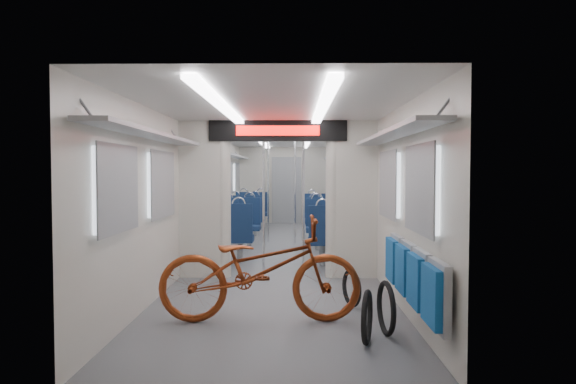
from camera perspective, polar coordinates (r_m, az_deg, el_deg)
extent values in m
plane|color=#515456|center=(9.67, -0.71, -7.00)|extent=(12.00, 12.00, 0.00)
cube|color=beige|center=(9.70, -9.31, -0.17)|extent=(0.02, 12.00, 2.30)
cube|color=beige|center=(9.63, 7.94, -0.18)|extent=(0.02, 12.00, 2.30)
cube|color=beige|center=(15.55, -0.16, 0.77)|extent=(2.90, 0.02, 2.30)
cube|color=beige|center=(3.58, -3.16, -4.28)|extent=(2.90, 0.02, 2.30)
cube|color=silver|center=(9.58, -0.72, 6.72)|extent=(2.90, 12.00, 0.02)
cube|color=white|center=(9.60, -4.02, 6.52)|extent=(0.12, 11.40, 0.04)
cube|color=white|center=(9.58, 2.59, 6.53)|extent=(0.12, 11.40, 0.04)
cube|color=beige|center=(7.69, -9.52, -1.92)|extent=(0.65, 0.18, 2.00)
cube|color=beige|center=(7.62, 7.39, -1.95)|extent=(0.65, 0.18, 2.00)
cube|color=beige|center=(7.57, -1.11, 6.76)|extent=(2.90, 0.18, 0.30)
cylinder|color=beige|center=(7.64, -7.12, -1.94)|extent=(0.20, 0.20, 2.00)
cylinder|color=beige|center=(7.58, 4.95, -1.96)|extent=(0.20, 0.20, 2.00)
cube|color=black|center=(7.46, -1.14, 6.82)|extent=(2.00, 0.03, 0.30)
cube|color=#FF0C07|center=(7.44, -1.14, 6.84)|extent=(1.20, 0.02, 0.14)
cube|color=silver|center=(5.03, -18.57, 0.36)|extent=(0.04, 1.00, 0.75)
cube|color=silver|center=(4.89, 14.67, 0.35)|extent=(0.04, 1.00, 0.75)
cube|color=silver|center=(6.56, -13.94, 0.83)|extent=(0.04, 1.00, 0.75)
cube|color=silver|center=(6.45, 11.25, 0.83)|extent=(0.04, 1.00, 0.75)
cube|color=silver|center=(9.20, -9.68, 1.25)|extent=(0.04, 1.00, 0.75)
cube|color=silver|center=(9.12, 8.16, 1.26)|extent=(0.04, 1.00, 0.75)
cube|color=silver|center=(11.07, -7.90, 1.43)|extent=(0.04, 1.00, 0.75)
cube|color=silver|center=(11.01, 6.88, 1.43)|extent=(0.04, 1.00, 0.75)
cube|color=silver|center=(12.95, -6.64, 1.56)|extent=(0.04, 1.00, 0.75)
cube|color=silver|center=(12.90, 5.98, 1.56)|extent=(0.04, 1.00, 0.75)
cube|color=silver|center=(14.74, -5.74, 1.64)|extent=(0.04, 1.00, 0.75)
cube|color=silver|center=(14.69, 5.34, 1.64)|extent=(0.04, 1.00, 0.75)
cube|color=gray|center=(5.76, -14.57, 6.10)|extent=(0.30, 3.60, 0.04)
cube|color=gray|center=(5.65, 11.28, 6.21)|extent=(0.30, 3.60, 0.04)
cube|color=gray|center=(11.65, -6.74, 4.18)|extent=(0.30, 7.60, 0.04)
cube|color=gray|center=(11.60, 5.84, 4.20)|extent=(0.30, 7.60, 0.04)
cube|color=gray|center=(15.50, -0.16, 0.21)|extent=(0.90, 0.05, 2.00)
imported|color=maroon|center=(5.37, -3.15, -8.56)|extent=(2.11, 0.80, 1.10)
cube|color=gray|center=(4.28, 16.44, -11.02)|extent=(0.06, 0.48, 0.55)
cube|color=navy|center=(4.27, 15.65, -11.06)|extent=(0.06, 0.44, 0.46)
cube|color=gray|center=(4.80, 14.64, -9.55)|extent=(0.06, 0.48, 0.55)
cube|color=navy|center=(4.79, 13.93, -9.58)|extent=(0.06, 0.44, 0.46)
cube|color=gray|center=(5.33, 13.20, -8.37)|extent=(0.06, 0.48, 0.55)
cube|color=navy|center=(5.31, 12.56, -8.39)|extent=(0.06, 0.44, 0.46)
cube|color=gray|center=(5.86, 12.03, -7.39)|extent=(0.06, 0.48, 0.55)
cube|color=navy|center=(5.84, 11.45, -7.40)|extent=(0.06, 0.44, 0.46)
torus|color=black|center=(4.80, 8.77, -13.88)|extent=(0.18, 0.49, 0.50)
torus|color=black|center=(5.09, 10.85, -12.83)|extent=(0.11, 0.53, 0.52)
torus|color=black|center=(6.05, 7.07, -10.77)|extent=(0.20, 0.43, 0.44)
cube|color=#0E1E3E|center=(8.91, -5.36, -5.20)|extent=(0.46, 0.43, 0.10)
cylinder|color=gray|center=(8.95, -5.36, -6.63)|extent=(0.10, 0.10, 0.35)
cube|color=#0E1E3E|center=(8.70, -5.49, -3.18)|extent=(0.46, 0.08, 0.57)
torus|color=silver|center=(8.68, -5.50, -1.31)|extent=(0.23, 0.03, 0.23)
cube|color=#0E1E3E|center=(10.65, -4.36, -3.98)|extent=(0.46, 0.43, 0.10)
cylinder|color=gray|center=(10.67, -4.35, -5.18)|extent=(0.10, 0.10, 0.35)
cube|color=#0E1E3E|center=(10.79, -4.28, -2.12)|extent=(0.46, 0.08, 0.57)
torus|color=silver|center=(10.77, -4.28, -0.61)|extent=(0.23, 0.03, 0.23)
cube|color=#0E1E3E|center=(8.97, -8.36, -5.17)|extent=(0.46, 0.43, 0.10)
cylinder|color=gray|center=(9.01, -8.35, -6.59)|extent=(0.10, 0.10, 0.35)
cube|color=#0E1E3E|center=(8.77, -8.55, -3.15)|extent=(0.46, 0.08, 0.57)
torus|color=silver|center=(8.74, -8.56, -1.30)|extent=(0.23, 0.03, 0.23)
cube|color=#0E1E3E|center=(10.70, -6.87, -3.96)|extent=(0.46, 0.43, 0.10)
cylinder|color=gray|center=(10.72, -6.87, -5.16)|extent=(0.10, 0.10, 0.35)
cube|color=#0E1E3E|center=(10.84, -6.76, -2.11)|extent=(0.46, 0.08, 0.57)
torus|color=silver|center=(10.82, -6.76, -0.61)|extent=(0.23, 0.03, 0.23)
cube|color=#0E1E3E|center=(8.58, 3.80, -5.49)|extent=(0.46, 0.43, 0.10)
cylinder|color=gray|center=(8.62, 3.80, -6.97)|extent=(0.10, 0.10, 0.35)
cube|color=#0E1E3E|center=(8.38, 3.87, -3.41)|extent=(0.46, 0.08, 0.56)
torus|color=silver|center=(8.35, 3.88, -1.51)|extent=(0.23, 0.03, 0.23)
cube|color=#0E1E3E|center=(10.30, 3.29, -4.19)|extent=(0.46, 0.43, 0.10)
cylinder|color=gray|center=(10.32, 3.29, -5.43)|extent=(0.10, 0.10, 0.35)
cube|color=#0E1E3E|center=(10.44, 3.25, -2.29)|extent=(0.46, 0.08, 0.56)
torus|color=silver|center=(10.42, 3.25, -0.76)|extent=(0.23, 0.03, 0.23)
cube|color=#0E1E3E|center=(8.62, 6.94, -5.46)|extent=(0.46, 0.43, 0.10)
cylinder|color=gray|center=(8.66, 6.93, -6.94)|extent=(0.10, 0.10, 0.35)
cube|color=#0E1E3E|center=(8.41, 7.07, -3.40)|extent=(0.46, 0.08, 0.56)
torus|color=silver|center=(8.39, 7.08, -1.50)|extent=(0.23, 0.03, 0.23)
cube|color=#0E1E3E|center=(10.33, 5.90, -4.18)|extent=(0.46, 0.43, 0.10)
cylinder|color=gray|center=(10.35, 5.90, -5.42)|extent=(0.10, 0.10, 0.35)
cube|color=#0E1E3E|center=(10.47, 5.82, -2.28)|extent=(0.46, 0.08, 0.56)
torus|color=silver|center=(10.45, 5.83, -0.76)|extent=(0.23, 0.03, 0.23)
cube|color=#0E1E3E|center=(12.44, -3.62, -3.08)|extent=(0.44, 0.41, 0.10)
cylinder|color=gray|center=(12.46, -3.61, -4.11)|extent=(0.10, 0.10, 0.35)
cube|color=#0E1E3E|center=(12.25, -3.68, -1.65)|extent=(0.44, 0.08, 0.54)
torus|color=silver|center=(12.23, -3.68, -0.38)|extent=(0.23, 0.03, 0.23)
cube|color=#0E1E3E|center=(14.11, -3.10, -2.44)|extent=(0.44, 0.41, 0.10)
cylinder|color=gray|center=(14.13, -3.10, -3.35)|extent=(0.10, 0.10, 0.35)
cube|color=#0E1E3E|center=(14.25, -3.06, -1.10)|extent=(0.44, 0.08, 0.54)
torus|color=silver|center=(14.24, -3.06, -0.01)|extent=(0.23, 0.03, 0.23)
cube|color=#0E1E3E|center=(12.48, -5.77, -3.06)|extent=(0.44, 0.41, 0.10)
cylinder|color=gray|center=(12.51, -5.77, -4.09)|extent=(0.10, 0.10, 0.35)
cube|color=#0E1E3E|center=(12.29, -5.87, -1.64)|extent=(0.44, 0.08, 0.54)
torus|color=silver|center=(12.28, -5.87, -0.38)|extent=(0.23, 0.03, 0.23)
cube|color=#0E1E3E|center=(14.15, -5.00, -2.43)|extent=(0.44, 0.41, 0.10)
cylinder|color=gray|center=(14.17, -5.00, -3.34)|extent=(0.10, 0.10, 0.35)
cube|color=#0E1E3E|center=(14.29, -4.94, -1.09)|extent=(0.44, 0.08, 0.54)
torus|color=silver|center=(14.28, -4.94, -0.01)|extent=(0.23, 0.03, 0.23)
cube|color=#0E1E3E|center=(11.91, 2.94, -3.31)|extent=(0.43, 0.40, 0.10)
cylinder|color=gray|center=(11.93, 2.94, -4.39)|extent=(0.10, 0.10, 0.35)
cube|color=#0E1E3E|center=(11.72, 2.97, -1.86)|extent=(0.43, 0.08, 0.53)
torus|color=silver|center=(11.70, 2.98, -0.57)|extent=(0.22, 0.03, 0.22)
cube|color=#0E1E3E|center=(13.53, 2.67, -2.64)|extent=(0.43, 0.40, 0.10)
cylinder|color=gray|center=(13.55, 2.67, -3.59)|extent=(0.10, 0.10, 0.35)
cube|color=#0E1E3E|center=(13.67, 2.65, -1.27)|extent=(0.43, 0.08, 0.53)
torus|color=silver|center=(13.66, 2.66, -0.17)|extent=(0.22, 0.03, 0.22)
cube|color=#0E1E3E|center=(11.93, 5.20, -3.31)|extent=(0.43, 0.40, 0.10)
cylinder|color=gray|center=(11.96, 5.20, -4.38)|extent=(0.10, 0.10, 0.35)
cube|color=#0E1E3E|center=(11.75, 5.27, -1.86)|extent=(0.43, 0.08, 0.53)
torus|color=silver|center=(11.73, 5.27, -0.57)|extent=(0.22, 0.03, 0.22)
cube|color=#0E1E3E|center=(13.55, 4.66, -2.64)|extent=(0.43, 0.40, 0.10)
cylinder|color=gray|center=(13.58, 4.66, -3.58)|extent=(0.10, 0.10, 0.35)
cube|color=#0E1E3E|center=(13.69, 4.62, -1.27)|extent=(0.43, 0.08, 0.53)
torus|color=silver|center=(13.68, 4.62, -0.17)|extent=(0.22, 0.03, 0.22)
cylinder|color=silver|center=(8.04, -2.72, -0.64)|extent=(0.04, 0.04, 2.30)
cylinder|color=silver|center=(7.88, 1.71, -0.70)|extent=(0.04, 0.04, 2.30)
cylinder|color=silver|center=(11.34, -2.22, 0.21)|extent=(0.04, 0.04, 2.30)
cylinder|color=silver|center=(11.10, 0.80, 0.16)|extent=(0.05, 0.05, 2.30)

